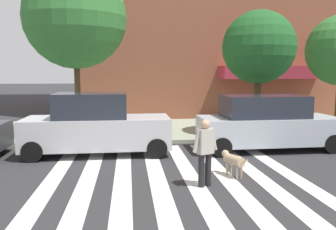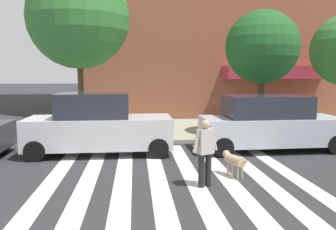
{
  "view_description": "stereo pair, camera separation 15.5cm",
  "coord_description": "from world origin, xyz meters",
  "px_view_note": "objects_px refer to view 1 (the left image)",
  "views": [
    {
      "loc": [
        0.02,
        0.76,
        2.77
      ],
      "look_at": [
        0.95,
        8.85,
        1.75
      ],
      "focal_mm": 36.98,
      "sensor_mm": 36.0,
      "label": 1
    },
    {
      "loc": [
        0.17,
        0.74,
        2.77
      ],
      "look_at": [
        0.95,
        8.85,
        1.75
      ],
      "focal_mm": 36.98,
      "sensor_mm": 36.0,
      "label": 2
    }
  ],
  "objects_px": {
    "dog_on_leash": "(233,160)",
    "pedestrian_bystander": "(292,111)",
    "parked_car_third_in_line": "(267,123)",
    "street_tree_nearest": "(75,18)",
    "street_tree_middle": "(259,48)",
    "pedestrian_dog_walker": "(205,149)",
    "parked_car_behind_first": "(96,126)"
  },
  "relations": [
    {
      "from": "parked_car_behind_first",
      "to": "street_tree_middle",
      "type": "distance_m",
      "value": 7.41
    },
    {
      "from": "dog_on_leash",
      "to": "pedestrian_bystander",
      "type": "xyz_separation_m",
      "value": [
        4.45,
        5.71,
        0.63
      ]
    },
    {
      "from": "street_tree_nearest",
      "to": "pedestrian_bystander",
      "type": "distance_m",
      "value": 10.09
    },
    {
      "from": "street_tree_middle",
      "to": "dog_on_leash",
      "type": "distance_m",
      "value": 6.74
    },
    {
      "from": "street_tree_nearest",
      "to": "pedestrian_bystander",
      "type": "bearing_deg",
      "value": -2.28
    },
    {
      "from": "pedestrian_bystander",
      "to": "street_tree_middle",
      "type": "bearing_deg",
      "value": -165.23
    },
    {
      "from": "parked_car_behind_first",
      "to": "parked_car_third_in_line",
      "type": "relative_size",
      "value": 0.98
    },
    {
      "from": "parked_car_third_in_line",
      "to": "pedestrian_dog_walker",
      "type": "xyz_separation_m",
      "value": [
        -3.07,
        -3.7,
        -0.02
      ]
    },
    {
      "from": "pedestrian_bystander",
      "to": "street_tree_nearest",
      "type": "bearing_deg",
      "value": 177.72
    },
    {
      "from": "parked_car_third_in_line",
      "to": "dog_on_leash",
      "type": "distance_m",
      "value": 3.69
    },
    {
      "from": "street_tree_middle",
      "to": "pedestrian_bystander",
      "type": "relative_size",
      "value": 3.14
    },
    {
      "from": "pedestrian_bystander",
      "to": "parked_car_third_in_line",
      "type": "bearing_deg",
      "value": -129.96
    },
    {
      "from": "pedestrian_dog_walker",
      "to": "dog_on_leash",
      "type": "xyz_separation_m",
      "value": [
        0.93,
        0.74,
        -0.48
      ]
    },
    {
      "from": "parked_car_behind_first",
      "to": "street_tree_middle",
      "type": "bearing_deg",
      "value": 19.36
    },
    {
      "from": "street_tree_nearest",
      "to": "street_tree_middle",
      "type": "relative_size",
      "value": 1.34
    },
    {
      "from": "street_tree_nearest",
      "to": "pedestrian_dog_walker",
      "type": "bearing_deg",
      "value": -60.08
    },
    {
      "from": "parked_car_third_in_line",
      "to": "street_tree_nearest",
      "type": "height_order",
      "value": "street_tree_nearest"
    },
    {
      "from": "parked_car_behind_first",
      "to": "street_tree_nearest",
      "type": "bearing_deg",
      "value": 108.02
    },
    {
      "from": "parked_car_third_in_line",
      "to": "street_tree_nearest",
      "type": "relative_size",
      "value": 0.71
    },
    {
      "from": "parked_car_third_in_line",
      "to": "pedestrian_bystander",
      "type": "xyz_separation_m",
      "value": [
        2.31,
        2.75,
        0.13
      ]
    },
    {
      "from": "street_tree_nearest",
      "to": "dog_on_leash",
      "type": "distance_m",
      "value": 9.0
    },
    {
      "from": "parked_car_third_in_line",
      "to": "dog_on_leash",
      "type": "height_order",
      "value": "parked_car_third_in_line"
    },
    {
      "from": "parked_car_third_in_line",
      "to": "pedestrian_bystander",
      "type": "relative_size",
      "value": 2.99
    },
    {
      "from": "pedestrian_dog_walker",
      "to": "pedestrian_bystander",
      "type": "xyz_separation_m",
      "value": [
        5.38,
        6.45,
        0.15
      ]
    },
    {
      "from": "pedestrian_dog_walker",
      "to": "pedestrian_bystander",
      "type": "bearing_deg",
      "value": 50.19
    },
    {
      "from": "dog_on_leash",
      "to": "parked_car_third_in_line",
      "type": "bearing_deg",
      "value": 54.09
    },
    {
      "from": "parked_car_behind_first",
      "to": "dog_on_leash",
      "type": "height_order",
      "value": "parked_car_behind_first"
    },
    {
      "from": "parked_car_third_in_line",
      "to": "street_tree_middle",
      "type": "distance_m",
      "value": 3.66
    },
    {
      "from": "street_tree_middle",
      "to": "parked_car_third_in_line",
      "type": "bearing_deg",
      "value": -102.25
    },
    {
      "from": "street_tree_middle",
      "to": "pedestrian_dog_walker",
      "type": "bearing_deg",
      "value": -120.83
    },
    {
      "from": "street_tree_middle",
      "to": "pedestrian_dog_walker",
      "type": "relative_size",
      "value": 3.14
    },
    {
      "from": "street_tree_nearest",
      "to": "dog_on_leash",
      "type": "bearing_deg",
      "value": -51.41
    }
  ]
}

